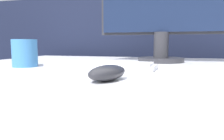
% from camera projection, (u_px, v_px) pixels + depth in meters
% --- Properties ---
extents(partition_panel, '(5.00, 0.03, 1.19)m').
position_uv_depth(partition_panel, '(157.00, 82.00, 1.49)').
color(partition_panel, black).
rests_on(partition_panel, ground_plane).
extents(computer_mouse_near, '(0.10, 0.14, 0.04)m').
position_uv_depth(computer_mouse_near, '(108.00, 73.00, 0.51)').
color(computer_mouse_near, '#232328').
rests_on(computer_mouse_near, desk).
extents(keyboard, '(0.38, 0.13, 0.02)m').
position_uv_depth(keyboard, '(100.00, 65.00, 0.75)').
color(keyboard, silver).
rests_on(keyboard, desk).
extents(monitor, '(0.58, 0.21, 0.50)m').
position_uv_depth(monitor, '(162.00, 3.00, 0.99)').
color(monitor, '#28282D').
rests_on(monitor, desk).
extents(mug, '(0.09, 0.09, 0.10)m').
position_uv_depth(mug, '(25.00, 53.00, 0.81)').
color(mug, teal).
rests_on(mug, desk).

